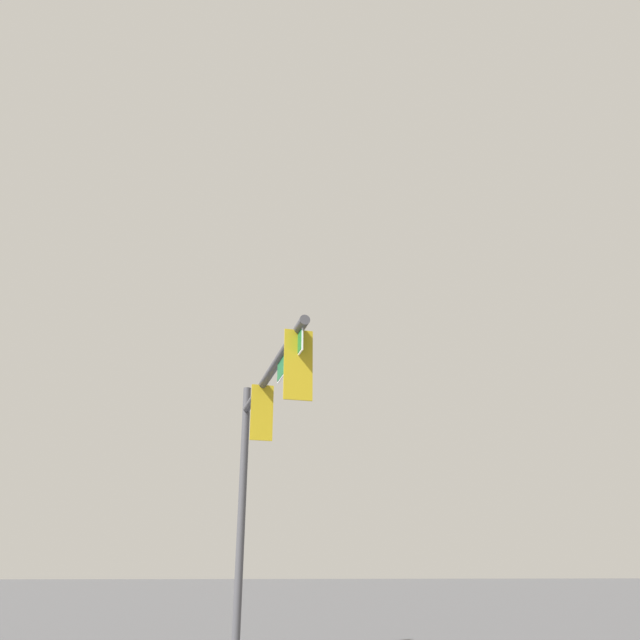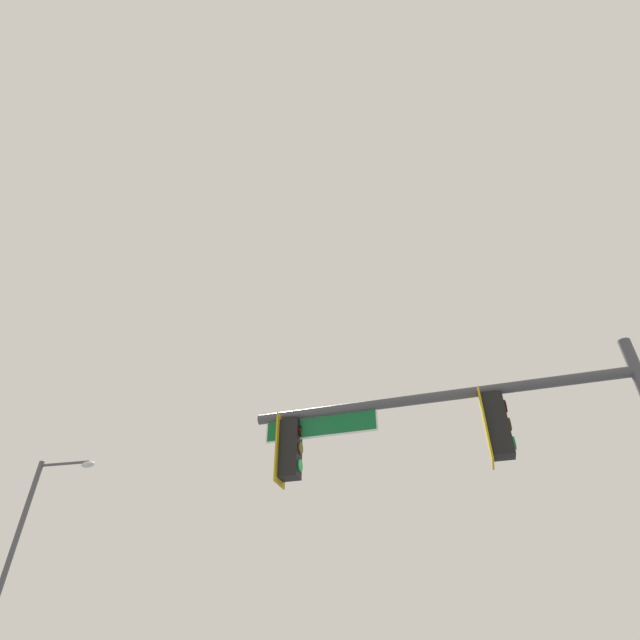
% 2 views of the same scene
% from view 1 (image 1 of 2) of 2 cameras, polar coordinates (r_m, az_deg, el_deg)
% --- Properties ---
extents(signal_pole_near, '(6.78, 1.06, 6.54)m').
position_cam_1_polar(signal_pole_near, '(14.27, -5.25, -9.82)').
color(signal_pole_near, '#47474C').
rests_on(signal_pole_near, ground_plane).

